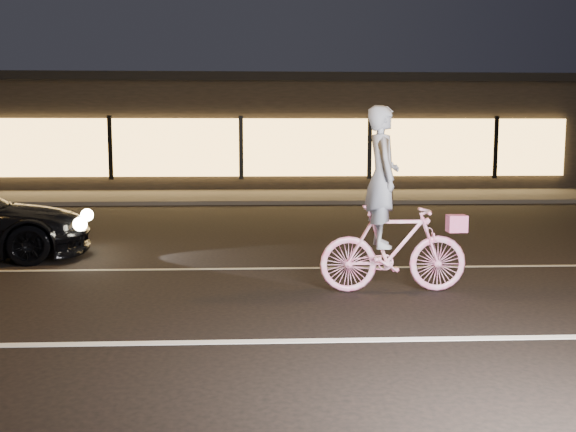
{
  "coord_description": "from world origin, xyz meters",
  "views": [
    {
      "loc": [
        0.6,
        -7.63,
        2.03
      ],
      "look_at": [
        0.98,
        0.6,
        0.99
      ],
      "focal_mm": 40.0,
      "sensor_mm": 36.0,
      "label": 1
    }
  ],
  "objects": [
    {
      "name": "lane_stripe_near",
      "position": [
        0.0,
        -1.5,
        0.0
      ],
      "size": [
        60.0,
        0.12,
        0.01
      ],
      "primitive_type": "cube",
      "color": "silver",
      "rests_on": "ground"
    },
    {
      "name": "lane_stripe_far",
      "position": [
        0.0,
        2.0,
        0.0
      ],
      "size": [
        60.0,
        0.1,
        0.01
      ],
      "primitive_type": "cube",
      "color": "gray",
      "rests_on": "ground"
    },
    {
      "name": "storefront",
      "position": [
        0.0,
        18.97,
        2.15
      ],
      "size": [
        25.4,
        8.42,
        4.2
      ],
      "color": "black",
      "rests_on": "ground"
    },
    {
      "name": "ground",
      "position": [
        0.0,
        0.0,
        0.0
      ],
      "size": [
        90.0,
        90.0,
        0.0
      ],
      "primitive_type": "plane",
      "color": "black",
      "rests_on": "ground"
    },
    {
      "name": "sidewalk",
      "position": [
        0.0,
        13.0,
        0.06
      ],
      "size": [
        30.0,
        4.0,
        0.12
      ],
      "primitive_type": "cube",
      "color": "#383533",
      "rests_on": "ground"
    },
    {
      "name": "cyclist",
      "position": [
        2.29,
        0.46,
        0.85
      ],
      "size": [
        1.91,
        0.66,
        2.4
      ],
      "rotation": [
        0.0,
        0.0,
        1.57
      ],
      "color": "#FF3289",
      "rests_on": "ground"
    }
  ]
}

